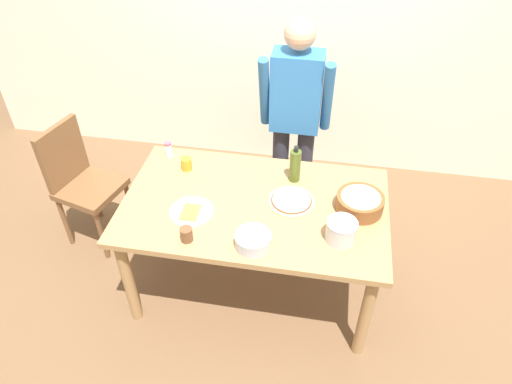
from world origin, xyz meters
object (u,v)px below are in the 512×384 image
(mixing_bowl_steel, at_px, (253,240))
(cup_orange, at_px, (186,164))
(person_cook, at_px, (295,116))
(pizza_raw_on_board, at_px, (291,201))
(olive_oil_bottle, at_px, (295,165))
(steel_pot, at_px, (341,231))
(salt_shaker, at_px, (168,149))
(dining_table, at_px, (255,215))
(chair_wooden_left, at_px, (81,179))
(cup_small_brown, at_px, (187,234))
(plate_with_slice, at_px, (191,211))
(popcorn_bowl, at_px, (360,202))

(mixing_bowl_steel, height_order, cup_orange, cup_orange)
(person_cook, distance_m, pizza_raw_on_board, 0.73)
(mixing_bowl_steel, height_order, olive_oil_bottle, olive_oil_bottle)
(olive_oil_bottle, bearing_deg, person_cook, 96.93)
(steel_pot, bearing_deg, salt_shaker, 153.44)
(dining_table, height_order, chair_wooden_left, chair_wooden_left)
(chair_wooden_left, relative_size, cup_small_brown, 11.18)
(plate_with_slice, distance_m, steel_pot, 0.88)
(plate_with_slice, height_order, salt_shaker, salt_shaker)
(person_cook, xyz_separation_m, cup_small_brown, (-0.47, -1.12, -0.14))
(olive_oil_bottle, relative_size, cup_small_brown, 3.01)
(olive_oil_bottle, bearing_deg, plate_with_slice, -143.59)
(chair_wooden_left, height_order, pizza_raw_on_board, chair_wooden_left)
(person_cook, distance_m, cup_orange, 0.83)
(chair_wooden_left, height_order, mixing_bowl_steel, chair_wooden_left)
(dining_table, distance_m, olive_oil_bottle, 0.40)
(popcorn_bowl, height_order, steel_pot, steel_pot)
(plate_with_slice, distance_m, popcorn_bowl, 1.00)
(steel_pot, distance_m, salt_shaker, 1.32)
(mixing_bowl_steel, xyz_separation_m, olive_oil_bottle, (0.16, 0.61, 0.07))
(salt_shaker, bearing_deg, olive_oil_bottle, -7.17)
(chair_wooden_left, distance_m, steel_pot, 1.93)
(mixing_bowl_steel, xyz_separation_m, cup_small_brown, (-0.37, -0.02, 0.00))
(chair_wooden_left, bearing_deg, salt_shaker, 8.40)
(popcorn_bowl, xyz_separation_m, steel_pot, (-0.10, -0.27, 0.00))
(popcorn_bowl, distance_m, salt_shaker, 1.32)
(person_cook, xyz_separation_m, salt_shaker, (-0.81, -0.37, -0.13))
(pizza_raw_on_board, height_order, steel_pot, steel_pot)
(dining_table, distance_m, pizza_raw_on_board, 0.25)
(chair_wooden_left, xyz_separation_m, cup_orange, (0.82, -0.03, 0.26))
(dining_table, distance_m, cup_orange, 0.58)
(person_cook, height_order, plate_with_slice, person_cook)
(plate_with_slice, height_order, olive_oil_bottle, olive_oil_bottle)
(olive_oil_bottle, distance_m, cup_orange, 0.71)
(plate_with_slice, xyz_separation_m, salt_shaker, (-0.31, 0.53, 0.04))
(chair_wooden_left, relative_size, cup_orange, 11.18)
(steel_pot, bearing_deg, person_cook, 110.99)
(cup_orange, height_order, cup_small_brown, same)
(plate_with_slice, relative_size, mixing_bowl_steel, 1.30)
(pizza_raw_on_board, xyz_separation_m, olive_oil_bottle, (-0.01, 0.22, 0.10))
(dining_table, relative_size, cup_small_brown, 18.82)
(plate_with_slice, distance_m, mixing_bowl_steel, 0.45)
(person_cook, distance_m, salt_shaker, 0.90)
(olive_oil_bottle, xyz_separation_m, cup_small_brown, (-0.53, -0.64, -0.07))
(cup_orange, relative_size, salt_shaker, 0.80)
(mixing_bowl_steel, xyz_separation_m, cup_orange, (-0.55, 0.60, 0.00))
(popcorn_bowl, relative_size, olive_oil_bottle, 1.09)
(chair_wooden_left, xyz_separation_m, cup_small_brown, (1.00, -0.65, 0.26))
(chair_wooden_left, bearing_deg, plate_with_slice, -23.96)
(chair_wooden_left, relative_size, pizza_raw_on_board, 3.36)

